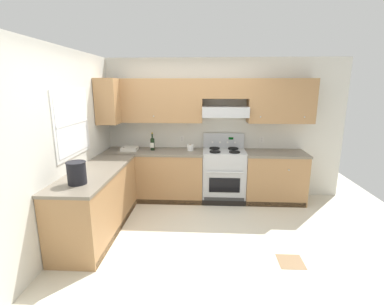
{
  "coord_description": "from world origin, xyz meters",
  "views": [
    {
      "loc": [
        0.3,
        -3.65,
        2.05
      ],
      "look_at": [
        0.06,
        0.7,
        1.0
      ],
      "focal_mm": 26.2,
      "sensor_mm": 36.0,
      "label": 1
    }
  ],
  "objects_px": {
    "stove": "(224,175)",
    "wine_bottle": "(152,143)",
    "paper_towel_roll": "(190,147)",
    "bucket": "(77,172)",
    "bowl": "(130,149)"
  },
  "relations": [
    {
      "from": "wine_bottle",
      "to": "bowl",
      "type": "height_order",
      "value": "wine_bottle"
    },
    {
      "from": "bowl",
      "to": "bucket",
      "type": "height_order",
      "value": "bucket"
    },
    {
      "from": "stove",
      "to": "bucket",
      "type": "relative_size",
      "value": 4.4
    },
    {
      "from": "bowl",
      "to": "paper_towel_roll",
      "type": "distance_m",
      "value": 1.1
    },
    {
      "from": "stove",
      "to": "wine_bottle",
      "type": "xyz_separation_m",
      "value": [
        -1.3,
        0.05,
        0.56
      ]
    },
    {
      "from": "stove",
      "to": "wine_bottle",
      "type": "relative_size",
      "value": 3.68
    },
    {
      "from": "paper_towel_roll",
      "to": "stove",
      "type": "bearing_deg",
      "value": -5.36
    },
    {
      "from": "bucket",
      "to": "paper_towel_roll",
      "type": "bearing_deg",
      "value": 56.42
    },
    {
      "from": "stove",
      "to": "bowl",
      "type": "distance_m",
      "value": 1.78
    },
    {
      "from": "bowl",
      "to": "bucket",
      "type": "distance_m",
      "value": 1.81
    },
    {
      "from": "paper_towel_roll",
      "to": "bucket",
      "type": "bearing_deg",
      "value": -123.58
    },
    {
      "from": "wine_bottle",
      "to": "paper_towel_roll",
      "type": "bearing_deg",
      "value": 1.09
    },
    {
      "from": "bowl",
      "to": "paper_towel_roll",
      "type": "bearing_deg",
      "value": 3.04
    },
    {
      "from": "wine_bottle",
      "to": "bucket",
      "type": "bearing_deg",
      "value": -106.62
    },
    {
      "from": "wine_bottle",
      "to": "paper_towel_roll",
      "type": "relative_size",
      "value": 2.7
    }
  ]
}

